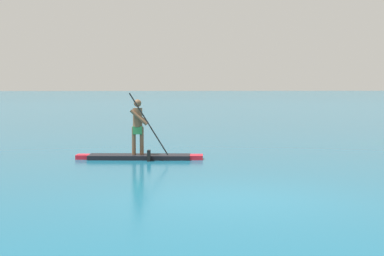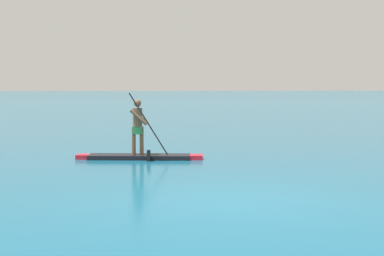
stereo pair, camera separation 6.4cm
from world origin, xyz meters
TOP-DOWN VIEW (x-y plane):
  - ground at (0.00, 0.00)m, footprint 440.00×440.00m
  - paddleboarder_mid_center at (-1.71, 5.77)m, footprint 3.54×1.07m

SIDE VIEW (x-z plane):
  - ground at x=0.00m, z-range 0.00..0.00m
  - paddleboarder_mid_center at x=-1.71m, z-range -0.64..1.23m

